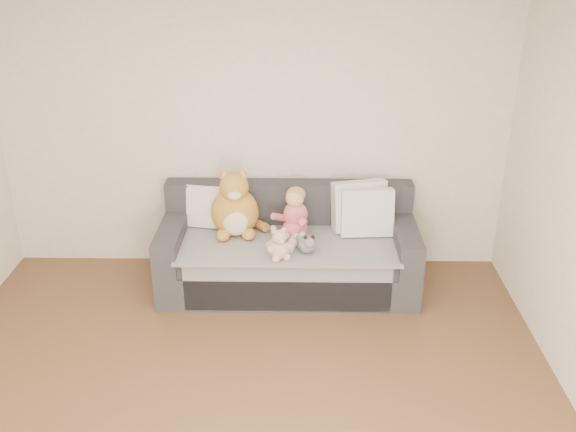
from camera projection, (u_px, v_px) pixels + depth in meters
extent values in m
plane|color=white|center=(208.00, 9.00, 2.80)|extent=(5.00, 5.00, 0.00)
plane|color=beige|center=(253.00, 129.00, 5.62)|extent=(4.50, 0.00, 4.50)
cube|color=#2D2E33|center=(288.00, 271.00, 5.65)|extent=(2.20, 0.90, 0.30)
cube|color=#2D2E33|center=(288.00, 250.00, 5.53)|extent=(1.90, 0.80, 0.15)
cube|color=#2D2E33|center=(289.00, 203.00, 5.76)|extent=(2.20, 0.20, 0.40)
cube|color=#2D2E33|center=(173.00, 239.00, 5.54)|extent=(0.20, 0.90, 0.30)
cube|color=#2D2E33|center=(404.00, 241.00, 5.51)|extent=(0.20, 0.90, 0.30)
cube|color=#969699|center=(288.00, 242.00, 5.48)|extent=(1.85, 0.88, 0.02)
cube|color=#969699|center=(287.00, 289.00, 5.22)|extent=(1.70, 0.02, 0.41)
cube|color=silver|center=(210.00, 206.00, 5.67)|extent=(0.44, 0.26, 0.39)
cube|color=silver|center=(359.00, 205.00, 5.61)|extent=(0.51, 0.32, 0.45)
cube|color=silver|center=(367.00, 212.00, 5.51)|extent=(0.46, 0.23, 0.43)
ellipsoid|color=#DB4D80|center=(295.00, 228.00, 5.51)|extent=(0.22, 0.18, 0.18)
ellipsoid|color=#DB4D80|center=(296.00, 214.00, 5.46)|extent=(0.21, 0.18, 0.23)
ellipsoid|color=#DBAA8C|center=(295.00, 198.00, 5.39)|extent=(0.16, 0.16, 0.16)
ellipsoid|color=tan|center=(296.00, 194.00, 5.39)|extent=(0.16, 0.16, 0.13)
cylinder|color=#DB4D80|center=(281.00, 217.00, 5.45)|extent=(0.19, 0.20, 0.14)
cylinder|color=#DB4D80|center=(303.00, 222.00, 5.37)|extent=(0.08, 0.22, 0.14)
ellipsoid|color=#DBAA8C|center=(273.00, 228.00, 5.43)|extent=(0.05, 0.05, 0.05)
ellipsoid|color=#DBAA8C|center=(303.00, 234.00, 5.32)|extent=(0.05, 0.05, 0.05)
cylinder|color=#E5B2C6|center=(279.00, 240.00, 5.40)|extent=(0.22, 0.28, 0.09)
cylinder|color=#E5B2C6|center=(292.00, 243.00, 5.35)|extent=(0.16, 0.29, 0.09)
ellipsoid|color=#DBAA8C|center=(270.00, 247.00, 5.29)|extent=(0.06, 0.09, 0.05)
ellipsoid|color=#DBAA8C|center=(287.00, 251.00, 5.23)|extent=(0.06, 0.09, 0.05)
ellipsoid|color=#B67A28|center=(235.00, 212.00, 5.56)|extent=(0.41, 0.35, 0.44)
ellipsoid|color=beige|center=(235.00, 223.00, 5.44)|extent=(0.22, 0.10, 0.24)
ellipsoid|color=#B67A28|center=(234.00, 187.00, 5.42)|extent=(0.25, 0.25, 0.25)
ellipsoid|color=beige|center=(234.00, 195.00, 5.34)|extent=(0.12, 0.08, 0.09)
cone|color=#B67A28|center=(224.00, 172.00, 5.40)|extent=(0.11, 0.11, 0.09)
cone|color=pink|center=(224.00, 173.00, 5.39)|extent=(0.07, 0.07, 0.05)
cone|color=#B67A28|center=(242.00, 172.00, 5.42)|extent=(0.11, 0.11, 0.09)
cone|color=pink|center=(243.00, 173.00, 5.40)|extent=(0.07, 0.07, 0.05)
ellipsoid|color=#B67A28|center=(223.00, 235.00, 5.45)|extent=(0.12, 0.14, 0.10)
ellipsoid|color=#B67A28|center=(249.00, 234.00, 5.47)|extent=(0.12, 0.14, 0.10)
cylinder|color=#B67A28|center=(258.00, 224.00, 5.68)|extent=(0.23, 0.27, 0.10)
ellipsoid|color=#D1B190|center=(279.00, 249.00, 5.15)|extent=(0.17, 0.15, 0.17)
ellipsoid|color=#D1B190|center=(279.00, 237.00, 5.10)|extent=(0.12, 0.12, 0.12)
ellipsoid|color=#D1B190|center=(274.00, 232.00, 5.07)|extent=(0.05, 0.05, 0.05)
ellipsoid|color=#D1B190|center=(284.00, 230.00, 5.10)|extent=(0.05, 0.05, 0.05)
ellipsoid|color=beige|center=(281.00, 241.00, 5.06)|extent=(0.05, 0.05, 0.05)
ellipsoid|color=#D1B190|center=(271.00, 249.00, 5.10)|extent=(0.06, 0.06, 0.06)
ellipsoid|color=#D1B190|center=(289.00, 246.00, 5.15)|extent=(0.06, 0.06, 0.06)
ellipsoid|color=#D1B190|center=(276.00, 259.00, 5.12)|extent=(0.07, 0.07, 0.07)
ellipsoid|color=#D1B190|center=(287.00, 257.00, 5.15)|extent=(0.07, 0.07, 0.07)
ellipsoid|color=white|center=(307.00, 244.00, 5.27)|extent=(0.15, 0.19, 0.13)
ellipsoid|color=white|center=(310.00, 243.00, 5.16)|extent=(0.09, 0.09, 0.09)
ellipsoid|color=black|center=(306.00, 238.00, 5.15)|extent=(0.03, 0.03, 0.03)
ellipsoid|color=black|center=(313.00, 237.00, 5.16)|extent=(0.03, 0.03, 0.03)
cylinder|color=purple|center=(300.00, 242.00, 5.34)|extent=(0.07, 0.07, 0.09)
cone|color=green|center=(300.00, 235.00, 5.32)|extent=(0.07, 0.07, 0.04)
cylinder|color=green|center=(295.00, 241.00, 5.34)|extent=(0.02, 0.02, 0.07)
cylinder|color=green|center=(306.00, 241.00, 5.34)|extent=(0.02, 0.02, 0.07)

